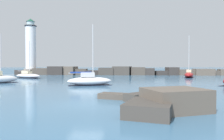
# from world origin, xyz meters

# --- Properties ---
(ground_plane) EXTENTS (600.00, 600.00, 0.00)m
(ground_plane) POSITION_xyz_m (0.00, 0.00, 0.00)
(ground_plane) COLOR #3D6B8E
(open_sea_beyond) EXTENTS (400.00, 116.00, 0.01)m
(open_sea_beyond) POSITION_xyz_m (0.00, 107.56, 0.00)
(open_sea_beyond) COLOR #2D5B7F
(open_sea_beyond) RESTS_ON ground
(breakwater_jetty) EXTENTS (63.62, 6.57, 2.46)m
(breakwater_jetty) POSITION_xyz_m (0.56, 47.47, 0.97)
(breakwater_jetty) COLOR #383330
(breakwater_jetty) RESTS_ON ground
(lighthouse) EXTENTS (4.08, 4.08, 16.75)m
(lighthouse) POSITION_xyz_m (-26.07, 47.86, 7.43)
(lighthouse) COLOR gray
(lighthouse) RESTS_ON ground
(foreground_rocks) EXTENTS (7.67, 8.94, 1.38)m
(foreground_rocks) POSITION_xyz_m (5.32, -1.80, 0.52)
(foreground_rocks) COLOR #423D38
(foreground_rocks) RESTS_ON ground
(sailboat_moored_1) EXTENTS (7.08, 4.63, 8.00)m
(sailboat_moored_1) POSITION_xyz_m (-18.81, 30.43, 0.59)
(sailboat_moored_1) COLOR white
(sailboat_moored_1) RESTS_ON ground
(sailboat_moored_2) EXTENTS (3.88, 7.29, 9.56)m
(sailboat_moored_2) POSITION_xyz_m (17.08, 35.47, 0.69)
(sailboat_moored_2) COLOR maroon
(sailboat_moored_2) RESTS_ON ground
(sailboat_moored_4) EXTENTS (6.62, 4.01, 8.57)m
(sailboat_moored_4) POSITION_xyz_m (-2.32, 14.49, 0.68)
(sailboat_moored_4) COLOR white
(sailboat_moored_4) RESTS_ON ground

